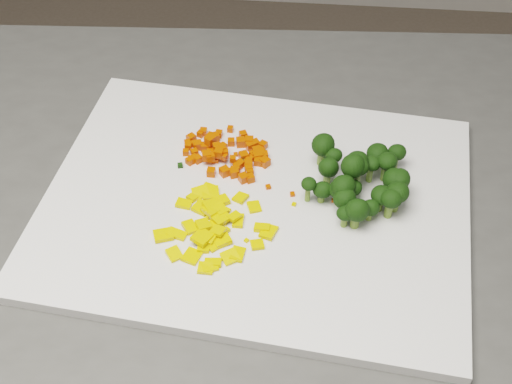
# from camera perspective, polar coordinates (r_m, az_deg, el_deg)

# --- Properties ---
(cutting_board) EXTENTS (0.48, 0.39, 0.01)m
(cutting_board) POSITION_cam_1_polar(r_m,az_deg,el_deg) (0.76, -0.00, -0.84)
(cutting_board) COLOR silver
(cutting_board) RESTS_ON counter_block
(carrot_pile) EXTENTS (0.10, 0.10, 0.03)m
(carrot_pile) POSITION_cam_1_polar(r_m,az_deg,el_deg) (0.79, -2.74, 3.45)
(carrot_pile) COLOR #C73302
(carrot_pile) RESTS_ON cutting_board
(pepper_pile) EXTENTS (0.11, 0.11, 0.02)m
(pepper_pile) POSITION_cam_1_polar(r_m,az_deg,el_deg) (0.72, -3.47, -2.48)
(pepper_pile) COLOR yellow
(pepper_pile) RESTS_ON cutting_board
(broccoli_pile) EXTENTS (0.12, 0.12, 0.06)m
(broccoli_pile) POSITION_cam_1_polar(r_m,az_deg,el_deg) (0.75, 8.30, 1.68)
(broccoli_pile) COLOR black
(broccoli_pile) RESTS_ON cutting_board
(carrot_cube_0) EXTENTS (0.01, 0.01, 0.01)m
(carrot_cube_0) POSITION_cam_1_polar(r_m,az_deg,el_deg) (0.80, -3.60, 2.79)
(carrot_cube_0) COLOR #C73302
(carrot_cube_0) RESTS_ON carrot_pile
(carrot_cube_1) EXTENTS (0.01, 0.01, 0.01)m
(carrot_cube_1) POSITION_cam_1_polar(r_m,az_deg,el_deg) (0.81, -1.24, 4.00)
(carrot_cube_1) COLOR #C73302
(carrot_cube_1) RESTS_ON carrot_pile
(carrot_cube_2) EXTENTS (0.01, 0.01, 0.01)m
(carrot_cube_2) POSITION_cam_1_polar(r_m,az_deg,el_deg) (0.78, -1.71, 1.72)
(carrot_cube_2) COLOR #C73302
(carrot_cube_2) RESTS_ON carrot_pile
(carrot_cube_3) EXTENTS (0.01, 0.01, 0.01)m
(carrot_cube_3) POSITION_cam_1_polar(r_m,az_deg,el_deg) (0.79, -0.46, 2.67)
(carrot_cube_3) COLOR #C73302
(carrot_cube_3) RESTS_ON carrot_pile
(carrot_cube_4) EXTENTS (0.01, 0.01, 0.01)m
(carrot_cube_4) POSITION_cam_1_polar(r_m,az_deg,el_deg) (0.80, -4.96, 2.68)
(carrot_cube_4) COLOR #C73302
(carrot_cube_4) RESTS_ON carrot_pile
(carrot_cube_5) EXTENTS (0.01, 0.01, 0.01)m
(carrot_cube_5) POSITION_cam_1_polar(r_m,az_deg,el_deg) (0.83, -2.99, 4.67)
(carrot_cube_5) COLOR #C73302
(carrot_cube_5) RESTS_ON carrot_pile
(carrot_cube_6) EXTENTS (0.01, 0.01, 0.01)m
(carrot_cube_6) POSITION_cam_1_polar(r_m,az_deg,el_deg) (0.79, -2.98, 3.14)
(carrot_cube_6) COLOR #C73302
(carrot_cube_6) RESTS_ON carrot_pile
(carrot_cube_7) EXTENTS (0.01, 0.01, 0.01)m
(carrot_cube_7) POSITION_cam_1_polar(r_m,az_deg,el_deg) (0.81, -3.13, 3.44)
(carrot_cube_7) COLOR #C73302
(carrot_cube_7) RESTS_ON carrot_pile
(carrot_cube_8) EXTENTS (0.01, 0.01, 0.01)m
(carrot_cube_8) POSITION_cam_1_polar(r_m,az_deg,el_deg) (0.79, -0.99, 2.88)
(carrot_cube_8) COLOR #C73302
(carrot_cube_8) RESTS_ON carrot_pile
(carrot_cube_9) EXTENTS (0.01, 0.01, 0.01)m
(carrot_cube_9) POSITION_cam_1_polar(r_m,az_deg,el_deg) (0.83, -2.07, 5.06)
(carrot_cube_9) COLOR #C73302
(carrot_cube_9) RESTS_ON carrot_pile
(carrot_cube_10) EXTENTS (0.01, 0.01, 0.01)m
(carrot_cube_10) POSITION_cam_1_polar(r_m,az_deg,el_deg) (0.78, -1.80, 1.65)
(carrot_cube_10) COLOR #C73302
(carrot_cube_10) RESTS_ON carrot_pile
(carrot_cube_11) EXTENTS (0.01, 0.01, 0.01)m
(carrot_cube_11) POSITION_cam_1_polar(r_m,az_deg,el_deg) (0.78, -1.48, 2.08)
(carrot_cube_11) COLOR #C73302
(carrot_cube_11) RESTS_ON carrot_pile
(carrot_cube_12) EXTENTS (0.01, 0.01, 0.01)m
(carrot_cube_12) POSITION_cam_1_polar(r_m,az_deg,el_deg) (0.80, 0.65, 2.94)
(carrot_cube_12) COLOR #C73302
(carrot_cube_12) RESTS_ON carrot_pile
(carrot_cube_13) EXTENTS (0.01, 0.01, 0.01)m
(carrot_cube_13) POSITION_cam_1_polar(r_m,az_deg,el_deg) (0.78, -0.60, 1.89)
(carrot_cube_13) COLOR #C73302
(carrot_cube_13) RESTS_ON carrot_pile
(carrot_cube_14) EXTENTS (0.01, 0.01, 0.01)m
(carrot_cube_14) POSITION_cam_1_polar(r_m,az_deg,el_deg) (0.79, 0.10, 2.88)
(carrot_cube_14) COLOR #C73302
(carrot_cube_14) RESTS_ON carrot_pile
(carrot_cube_15) EXTENTS (0.01, 0.01, 0.01)m
(carrot_cube_15) POSITION_cam_1_polar(r_m,az_deg,el_deg) (0.78, -0.52, 1.61)
(carrot_cube_15) COLOR #C73302
(carrot_cube_15) RESTS_ON carrot_pile
(carrot_cube_16) EXTENTS (0.01, 0.01, 0.01)m
(carrot_cube_16) POSITION_cam_1_polar(r_m,az_deg,el_deg) (0.79, 0.16, 2.45)
(carrot_cube_16) COLOR #C73302
(carrot_cube_16) RESTS_ON carrot_pile
(carrot_cube_17) EXTENTS (0.01, 0.01, 0.01)m
(carrot_cube_17) POSITION_cam_1_polar(r_m,az_deg,el_deg) (0.80, 0.08, 3.27)
(carrot_cube_17) COLOR #C73302
(carrot_cube_17) RESTS_ON carrot_pile
(carrot_cube_18) EXTENTS (0.01, 0.01, 0.01)m
(carrot_cube_18) POSITION_cam_1_polar(r_m,az_deg,el_deg) (0.80, -2.70, 3.69)
(carrot_cube_18) COLOR #C73302
(carrot_cube_18) RESTS_ON carrot_pile
(carrot_cube_19) EXTENTS (0.01, 0.01, 0.01)m
(carrot_cube_19) POSITION_cam_1_polar(r_m,az_deg,el_deg) (0.80, -3.71, 4.16)
(carrot_cube_19) COLOR #C73302
(carrot_cube_19) RESTS_ON carrot_pile
(carrot_cube_20) EXTENTS (0.01, 0.01, 0.01)m
(carrot_cube_20) POSITION_cam_1_polar(r_m,az_deg,el_deg) (0.80, -3.16, 3.61)
(carrot_cube_20) COLOR #C73302
(carrot_cube_20) RESTS_ON carrot_pile
(carrot_cube_21) EXTENTS (0.01, 0.01, 0.01)m
(carrot_cube_21) POSITION_cam_1_polar(r_m,az_deg,el_deg) (0.81, -4.65, 3.85)
(carrot_cube_21) COLOR #C73302
(carrot_cube_21) RESTS_ON carrot_pile
(carrot_cube_22) EXTENTS (0.01, 0.01, 0.01)m
(carrot_cube_22) POSITION_cam_1_polar(r_m,az_deg,el_deg) (0.80, -3.06, 3.40)
(carrot_cube_22) COLOR #C73302
(carrot_cube_22) RESTS_ON carrot_pile
(carrot_cube_23) EXTENTS (0.01, 0.01, 0.01)m
(carrot_cube_23) POSITION_cam_1_polar(r_m,az_deg,el_deg) (0.82, -3.30, 4.41)
(carrot_cube_23) COLOR #C73302
(carrot_cube_23) RESTS_ON carrot_pile
(carrot_cube_24) EXTENTS (0.01, 0.01, 0.01)m
(carrot_cube_24) POSITION_cam_1_polar(r_m,az_deg,el_deg) (0.79, -2.54, 3.17)
(carrot_cube_24) COLOR #C73302
(carrot_cube_24) RESTS_ON carrot_pile
(carrot_cube_25) EXTENTS (0.01, 0.01, 0.01)m
(carrot_cube_25) POSITION_cam_1_polar(r_m,az_deg,el_deg) (0.83, -4.45, 4.66)
(carrot_cube_25) COLOR #C73302
(carrot_cube_25) RESTS_ON carrot_pile
(carrot_cube_26) EXTENTS (0.01, 0.01, 0.01)m
(carrot_cube_26) POSITION_cam_1_polar(r_m,az_deg,el_deg) (0.80, -0.22, 3.04)
(carrot_cube_26) COLOR #C73302
(carrot_cube_26) RESTS_ON carrot_pile
(carrot_cube_27) EXTENTS (0.01, 0.01, 0.01)m
(carrot_cube_27) POSITION_cam_1_polar(r_m,az_deg,el_deg) (0.81, 0.56, 3.77)
(carrot_cube_27) COLOR #C73302
(carrot_cube_27) RESTS_ON carrot_pile
(carrot_cube_28) EXTENTS (0.01, 0.01, 0.01)m
(carrot_cube_28) POSITION_cam_1_polar(r_m,az_deg,el_deg) (0.79, -5.32, 2.49)
(carrot_cube_28) COLOR #C73302
(carrot_cube_28) RESTS_ON carrot_pile
(carrot_cube_29) EXTENTS (0.01, 0.01, 0.01)m
(carrot_cube_29) POSITION_cam_1_polar(r_m,az_deg,el_deg) (0.79, -3.98, 2.91)
(carrot_cube_29) COLOR #C73302
(carrot_cube_29) RESTS_ON carrot_pile
(carrot_cube_30) EXTENTS (0.01, 0.01, 0.01)m
(carrot_cube_30) POSITION_cam_1_polar(r_m,az_deg,el_deg) (0.80, -4.95, 3.17)
(carrot_cube_30) COLOR #C73302
(carrot_cube_30) RESTS_ON carrot_pile
(carrot_cube_31) EXTENTS (0.01, 0.01, 0.01)m
(carrot_cube_31) POSITION_cam_1_polar(r_m,az_deg,el_deg) (0.78, -2.53, 1.65)
(carrot_cube_31) COLOR #C73302
(carrot_cube_31) RESTS_ON carrot_pile
(carrot_cube_32) EXTENTS (0.01, 0.01, 0.01)m
(carrot_cube_32) POSITION_cam_1_polar(r_m,az_deg,el_deg) (0.78, -1.77, 1.55)
(carrot_cube_32) COLOR #C73302
(carrot_cube_32) RESTS_ON carrot_pile
(carrot_cube_33) EXTENTS (0.01, 0.01, 0.01)m
(carrot_cube_33) POSITION_cam_1_polar(r_m,az_deg,el_deg) (0.82, -5.29, 4.34)
(carrot_cube_33) COLOR #C73302
(carrot_cube_33) RESTS_ON carrot_pile
(carrot_cube_34) EXTENTS (0.01, 0.01, 0.01)m
(carrot_cube_34) POSITION_cam_1_polar(r_m,az_deg,el_deg) (0.79, -1.30, 2.28)
(carrot_cube_34) COLOR #C73302
(carrot_cube_34) RESTS_ON carrot_pile
(carrot_cube_35) EXTENTS (0.01, 0.01, 0.01)m
(carrot_cube_35) POSITION_cam_1_polar(r_m,az_deg,el_deg) (0.79, 0.71, 2.41)
(carrot_cube_35) COLOR #C73302
(carrot_cube_35) RESTS_ON carrot_pile
(carrot_cube_36) EXTENTS (0.01, 0.01, 0.01)m
(carrot_cube_36) POSITION_cam_1_polar(r_m,az_deg,el_deg) (0.77, -1.02, 1.12)
(carrot_cube_36) COLOR #C73302
(carrot_cube_36) RESTS_ON carrot_pile
(carrot_cube_37) EXTENTS (0.01, 0.01, 0.01)m
(carrot_cube_37) POSITION_cam_1_polar(r_m,az_deg,el_deg) (0.79, -0.58, 2.48)
(carrot_cube_37) COLOR #C73302
(carrot_cube_37) RESTS_ON carrot_pile
(carrot_cube_38) EXTENTS (0.01, 0.01, 0.01)m
(carrot_cube_38) POSITION_cam_1_polar(r_m,az_deg,el_deg) (0.82, -4.98, 3.88)
(carrot_cube_38) COLOR #C73302
(carrot_cube_38) RESTS_ON carrot_pile
(carrot_cube_39) EXTENTS (0.01, 0.01, 0.01)m
(carrot_cube_39) POSITION_cam_1_polar(r_m,az_deg,el_deg) (0.80, -3.25, 3.09)
(carrot_cube_39) COLOR #C73302
(carrot_cube_39) RESTS_ON carrot_pile
(carrot_cube_40) EXTENTS (0.01, 0.01, 0.01)m
(carrot_cube_40) POSITION_cam_1_polar(r_m,az_deg,el_deg) (0.81, -0.56, 4.09)
(carrot_cube_40) COLOR #C73302
(carrot_cube_40) RESTS_ON carrot_pile
(carrot_cube_41) EXTENTS (0.01, 0.01, 0.01)m
(carrot_cube_41) POSITION_cam_1_polar(r_m,az_deg,el_deg) (0.81, -4.70, 3.75)
(carrot_cube_41) COLOR #C73302
(carrot_cube_41) RESTS_ON carrot_pile
(carrot_cube_42) EXTENTS (0.01, 0.01, 0.01)m
(carrot_cube_42) POSITION_cam_1_polar(r_m,az_deg,el_deg) (0.82, -5.50, 3.91)
(carrot_cube_42) COLOR #C73302
(carrot_cube_42) RESTS_ON carrot_pile
(carrot_cube_43) EXTENTS (0.01, 0.01, 0.01)m
(carrot_cube_43) POSITION_cam_1_polar(r_m,az_deg,el_deg) (0.80, 0.20, 3.36)
(carrot_cube_43) COLOR #C73302
(carrot_cube_43) RESTS_ON carrot_pile
(carrot_cube_44) EXTENTS (0.01, 0.01, 0.01)m
(carrot_cube_44) POSITION_cam_1_polar(r_m,az_deg,el_deg) (0.81, -4.12, 3.62)
(carrot_cube_44) COLOR #C73302
(carrot_cube_44) RESTS_ON carrot_pile
(carrot_cube_45) EXTENTS (0.01, 0.01, 0.01)m
(carrot_cube_45) POSITION_cam_1_polar(r_m,az_deg,el_deg) (0.80, -2.67, 3.62)
(carrot_cube_45) COLOR #C73302
(carrot_cube_45) RESTS_ON carrot_pile
(carrot_cube_46) EXTENTS (0.01, 0.01, 0.01)m
(carrot_cube_46) POSITION_cam_1_polar(r_m,az_deg,el_deg) (0.79, -2.72, 3.43)
(carrot_cube_46) COLOR #C73302
(carrot_cube_46) RESTS_ON carrot_pile
(carrot_cube_47) EXTENTS (0.01, 0.01, 0.01)m
(carrot_cube_47) POSITION_cam_1_polar(r_m,az_deg,el_deg) (0.81, -2.00, 4.02)
(carrot_cube_47) COLOR #C73302
(carrot_cube_47) RESTS_ON carrot_pile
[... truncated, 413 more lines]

